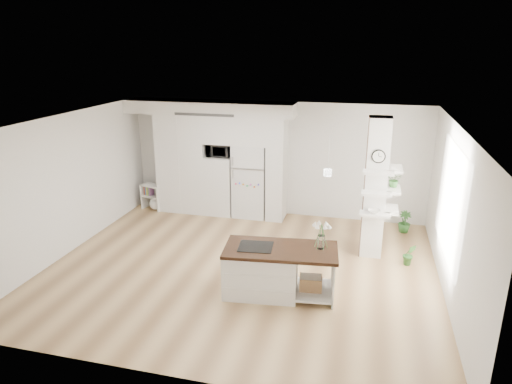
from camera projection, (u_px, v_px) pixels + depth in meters
The scene contains 14 objects.
floor at pixel (241, 268), 8.43m from camera, with size 7.00×6.00×0.01m, color tan.
room at pixel (240, 171), 7.86m from camera, with size 7.04×6.04×2.72m.
cabinet_wall at pixel (213, 152), 10.76m from camera, with size 4.00×0.71×2.70m.
refrigerator at pixel (251, 180), 10.76m from camera, with size 0.78×0.69×1.75m.
column at pixel (380, 190), 8.50m from camera, with size 0.69×0.90×2.70m.
window at pixel (451, 201), 7.43m from camera, with size 2.40×2.40×0.00m, color white.
pendant_light at pixel (342, 160), 7.52m from camera, with size 0.12×0.12×0.10m, color white.
kitchen_island at pixel (268, 269), 7.47m from camera, with size 1.90×1.06×1.39m.
bookshelf at pixel (154, 198), 11.34m from camera, with size 0.59×0.43×0.63m.
floor_plant_a at pixel (409, 255), 8.48m from camera, with size 0.23×0.19×0.42m, color #2E6428.
floor_plant_b at pixel (404, 222), 9.96m from camera, with size 0.27×0.27×0.48m, color #2E6428.
microwave at pixel (219, 150), 10.66m from camera, with size 0.54×0.37×0.30m, color #2D2D2D.
shelf_plant at pixel (394, 179), 8.55m from camera, with size 0.27×0.23×0.30m, color #2E6428.
decor_bowl at pixel (374, 211), 8.42m from camera, with size 0.22×0.22×0.05m, color white.
Camera 1 is at (2.11, -7.28, 3.95)m, focal length 32.00 mm.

